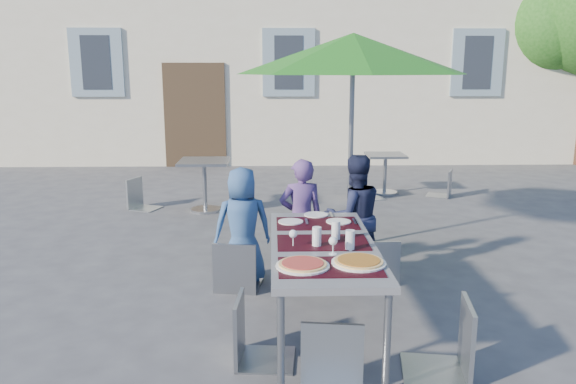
{
  "coord_description": "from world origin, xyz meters",
  "views": [
    {
      "loc": [
        -0.36,
        -4.6,
        2.06
      ],
      "look_at": [
        -0.21,
        0.45,
        0.96
      ],
      "focal_mm": 35.0,
      "sensor_mm": 36.0,
      "label": 1
    }
  ],
  "objects_px": {
    "bg_chair_r_0": "(225,176)",
    "cafe_table_0": "(205,176)",
    "pizza_near_right": "(359,262)",
    "child_1": "(301,218)",
    "patio_umbrella": "(353,55)",
    "bg_chair_l_0": "(139,175)",
    "bg_chair_r_1": "(445,167)",
    "chair_3": "(252,291)",
    "cafe_table_1": "(385,168)",
    "pizza_near_left": "(303,265)",
    "child_0": "(243,225)",
    "bg_chair_l_1": "(363,162)",
    "chair_5": "(333,323)",
    "chair_1": "(307,228)",
    "child_2": "(354,216)",
    "chair_2": "(379,234)",
    "dining_table": "(323,249)",
    "chair_0": "(236,236)",
    "chair_4": "(454,294)"
  },
  "relations": [
    {
      "from": "bg_chair_r_0",
      "to": "cafe_table_0",
      "type": "bearing_deg",
      "value": -165.61
    },
    {
      "from": "pizza_near_right",
      "to": "child_1",
      "type": "xyz_separation_m",
      "value": [
        -0.31,
        1.76,
        -0.16
      ]
    },
    {
      "from": "bg_chair_r_0",
      "to": "patio_umbrella",
      "type": "bearing_deg",
      "value": -48.78
    },
    {
      "from": "bg_chair_l_0",
      "to": "bg_chair_r_1",
      "type": "height_order",
      "value": "bg_chair_l_0"
    },
    {
      "from": "chair_3",
      "to": "bg_chair_r_0",
      "type": "xyz_separation_m",
      "value": [
        -0.55,
        4.48,
        -0.01
      ]
    },
    {
      "from": "cafe_table_1",
      "to": "bg_chair_r_1",
      "type": "height_order",
      "value": "bg_chair_r_1"
    },
    {
      "from": "pizza_near_right",
      "to": "chair_3",
      "type": "bearing_deg",
      "value": 174.8
    },
    {
      "from": "patio_umbrella",
      "to": "cafe_table_1",
      "type": "bearing_deg",
      "value": 70.89
    },
    {
      "from": "pizza_near_left",
      "to": "child_0",
      "type": "relative_size",
      "value": 0.32
    },
    {
      "from": "bg_chair_r_0",
      "to": "bg_chair_l_1",
      "type": "xyz_separation_m",
      "value": [
        2.16,
        0.66,
        0.08
      ]
    },
    {
      "from": "pizza_near_left",
      "to": "cafe_table_0",
      "type": "height_order",
      "value": "pizza_near_left"
    },
    {
      "from": "child_1",
      "to": "chair_5",
      "type": "distance_m",
      "value": 2.22
    },
    {
      "from": "pizza_near_left",
      "to": "bg_chair_r_1",
      "type": "distance_m",
      "value": 6.01
    },
    {
      "from": "pizza_near_right",
      "to": "chair_1",
      "type": "distance_m",
      "value": 1.6
    },
    {
      "from": "chair_5",
      "to": "bg_chair_l_0",
      "type": "height_order",
      "value": "chair_5"
    },
    {
      "from": "pizza_near_right",
      "to": "bg_chair_r_0",
      "type": "relative_size",
      "value": 0.42
    },
    {
      "from": "child_1",
      "to": "child_2",
      "type": "xyz_separation_m",
      "value": [
        0.53,
        -0.01,
        0.02
      ]
    },
    {
      "from": "chair_2",
      "to": "patio_umbrella",
      "type": "xyz_separation_m",
      "value": [
        -0.13,
        1.17,
        1.71
      ]
    },
    {
      "from": "child_0",
      "to": "cafe_table_1",
      "type": "xyz_separation_m",
      "value": [
        2.19,
        3.97,
        -0.14
      ]
    },
    {
      "from": "dining_table",
      "to": "chair_3",
      "type": "distance_m",
      "value": 0.71
    },
    {
      "from": "bg_chair_r_0",
      "to": "chair_2",
      "type": "bearing_deg",
      "value": -59.97
    },
    {
      "from": "cafe_table_1",
      "to": "bg_chair_l_1",
      "type": "bearing_deg",
      "value": -138.6
    },
    {
      "from": "cafe_table_1",
      "to": "cafe_table_0",
      "type": "bearing_deg",
      "value": -158.66
    },
    {
      "from": "child_1",
      "to": "bg_chair_l_1",
      "type": "height_order",
      "value": "child_1"
    },
    {
      "from": "child_2",
      "to": "cafe_table_1",
      "type": "bearing_deg",
      "value": -117.92
    },
    {
      "from": "cafe_table_0",
      "to": "bg_chair_r_1",
      "type": "distance_m",
      "value": 3.93
    },
    {
      "from": "chair_5",
      "to": "patio_umbrella",
      "type": "relative_size",
      "value": 0.35
    },
    {
      "from": "child_1",
      "to": "bg_chair_l_1",
      "type": "bearing_deg",
      "value": -117.33
    },
    {
      "from": "child_2",
      "to": "chair_0",
      "type": "height_order",
      "value": "child_2"
    },
    {
      "from": "chair_3",
      "to": "child_2",
      "type": "bearing_deg",
      "value": 60.2
    },
    {
      "from": "child_2",
      "to": "cafe_table_1",
      "type": "distance_m",
      "value": 4.01
    },
    {
      "from": "patio_umbrella",
      "to": "bg_chair_r_1",
      "type": "distance_m",
      "value": 3.69
    },
    {
      "from": "chair_4",
      "to": "child_2",
      "type": "bearing_deg",
      "value": 102.1
    },
    {
      "from": "chair_1",
      "to": "chair_5",
      "type": "relative_size",
      "value": 1.05
    },
    {
      "from": "chair_0",
      "to": "bg_chair_l_0",
      "type": "height_order",
      "value": "chair_0"
    },
    {
      "from": "pizza_near_left",
      "to": "child_2",
      "type": "distance_m",
      "value": 1.91
    },
    {
      "from": "chair_0",
      "to": "bg_chair_r_0",
      "type": "relative_size",
      "value": 1.04
    },
    {
      "from": "dining_table",
      "to": "chair_1",
      "type": "bearing_deg",
      "value": 93.14
    },
    {
      "from": "bg_chair_r_0",
      "to": "bg_chair_l_1",
      "type": "relative_size",
      "value": 0.88
    },
    {
      "from": "child_1",
      "to": "bg_chair_l_0",
      "type": "height_order",
      "value": "child_1"
    },
    {
      "from": "child_1",
      "to": "chair_0",
      "type": "xyz_separation_m",
      "value": [
        -0.63,
        -0.37,
        -0.06
      ]
    },
    {
      "from": "child_0",
      "to": "cafe_table_1",
      "type": "bearing_deg",
      "value": -128.82
    },
    {
      "from": "dining_table",
      "to": "chair_2",
      "type": "height_order",
      "value": "chair_2"
    },
    {
      "from": "chair_3",
      "to": "cafe_table_1",
      "type": "distance_m",
      "value": 5.91
    },
    {
      "from": "child_0",
      "to": "cafe_table_0",
      "type": "bearing_deg",
      "value": -86.01
    },
    {
      "from": "pizza_near_left",
      "to": "chair_2",
      "type": "relative_size",
      "value": 0.43
    },
    {
      "from": "patio_umbrella",
      "to": "child_1",
      "type": "bearing_deg",
      "value": -122.81
    },
    {
      "from": "chair_0",
      "to": "bg_chair_l_1",
      "type": "relative_size",
      "value": 0.91
    },
    {
      "from": "dining_table",
      "to": "cafe_table_0",
      "type": "relative_size",
      "value": 2.41
    },
    {
      "from": "chair_5",
      "to": "child_1",
      "type": "bearing_deg",
      "value": 92.09
    }
  ]
}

